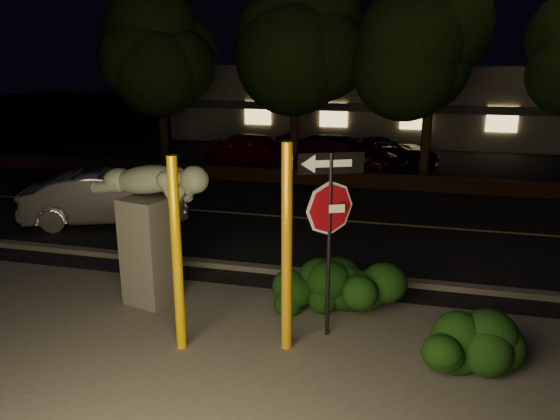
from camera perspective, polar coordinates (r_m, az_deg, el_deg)
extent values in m
plane|color=black|center=(18.38, 6.89, 1.56)|extent=(90.00, 90.00, 0.00)
cube|color=#4C4944|center=(8.35, -3.62, -16.78)|extent=(14.00, 6.00, 0.02)
cube|color=black|center=(15.51, 5.42, -1.08)|extent=(80.00, 8.00, 0.01)
cube|color=#ADA445|center=(15.51, 5.42, -1.03)|extent=(80.00, 0.12, 0.00)
cube|color=#4C4944|center=(11.69, 2.25, -6.52)|extent=(80.00, 0.25, 0.12)
cube|color=#432315|center=(19.57, 7.42, 3.18)|extent=(40.00, 0.35, 0.50)
cube|color=black|center=(25.18, 9.01, 5.39)|extent=(40.00, 12.00, 0.01)
cube|color=gray|center=(32.85, 10.54, 11.24)|extent=(22.00, 10.00, 4.00)
cube|color=#333338|center=(27.78, 9.78, 10.48)|extent=(22.00, 0.20, 0.40)
cube|color=#FFD87F|center=(28.97, -2.34, 10.11)|extent=(1.40, 0.08, 1.20)
cube|color=#FFD87F|center=(28.10, 5.62, 9.87)|extent=(1.40, 0.08, 1.20)
cube|color=#FFD87F|center=(27.78, 13.91, 9.42)|extent=(1.40, 0.08, 1.20)
cube|color=#FFD87F|center=(28.04, 22.19, 8.77)|extent=(1.40, 0.08, 1.20)
cylinder|color=black|center=(23.21, -12.12, 9.02)|extent=(0.36, 0.36, 3.75)
ellipsoid|color=black|center=(23.08, -12.64, 17.63)|extent=(4.60, 4.60, 4.14)
cylinder|color=black|center=(21.53, 1.53, 9.52)|extent=(0.36, 0.36, 4.25)
ellipsoid|color=black|center=(21.46, 1.61, 20.05)|extent=(5.20, 5.20, 4.68)
cylinder|color=black|center=(20.63, 15.09, 8.35)|extent=(0.36, 0.36, 4.00)
ellipsoid|color=black|center=(20.51, 15.87, 18.59)|extent=(4.80, 4.80, 4.32)
cylinder|color=#F8BA01|center=(8.47, -10.71, -4.82)|extent=(0.16, 0.16, 3.12)
cylinder|color=orange|center=(8.29, 0.71, -4.25)|extent=(0.17, 0.17, 3.32)
cylinder|color=black|center=(8.76, 5.13, -4.00)|extent=(0.07, 0.07, 3.08)
cube|color=white|center=(8.56, 5.24, 0.17)|extent=(0.44, 0.21, 0.13)
cube|color=black|center=(8.40, 5.37, 4.87)|extent=(0.97, 0.44, 0.33)
cube|color=white|center=(8.40, 5.37, 4.87)|extent=(0.62, 0.28, 0.13)
cube|color=#4C4944|center=(10.43, -13.45, -4.16)|extent=(0.96, 0.96, 2.04)
sphere|color=slate|center=(9.33, -8.93, 3.15)|extent=(0.47, 0.47, 0.47)
ellipsoid|color=black|center=(10.00, 3.91, -8.08)|extent=(1.85, 1.07, 0.91)
ellipsoid|color=black|center=(9.86, 7.66, -7.56)|extent=(2.03, 1.34, 1.23)
ellipsoid|color=black|center=(8.60, 19.35, -12.98)|extent=(1.55, 1.12, 0.98)
imported|color=#9D9DA1|center=(15.76, -17.60, 1.23)|extent=(4.66, 3.16, 1.45)
imported|color=maroon|center=(22.96, -2.49, 6.33)|extent=(4.25, 1.96, 1.41)
imported|color=#410A11|center=(21.93, 6.34, 5.82)|extent=(5.11, 2.55, 1.43)
imported|color=black|center=(23.16, 10.97, 5.92)|extent=(4.82, 3.13, 1.23)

